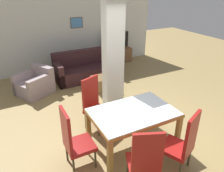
{
  "coord_description": "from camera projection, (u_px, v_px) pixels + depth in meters",
  "views": [
    {
      "loc": [
        -1.88,
        -2.79,
        2.89
      ],
      "look_at": [
        0.0,
        0.84,
        0.93
      ],
      "focal_mm": 35.0,
      "sensor_mm": 36.0,
      "label": 1
    }
  ],
  "objects": [
    {
      "name": "dining_chair_head_left",
      "position": [
        74.0,
        139.0,
        3.54
      ],
      "size": [
        0.46,
        0.46,
        1.13
      ],
      "rotation": [
        0.0,
        0.0,
        -1.57
      ],
      "color": "maroon",
      "rests_on": "ground_plane"
    },
    {
      "name": "ground_plane",
      "position": [
        132.0,
        145.0,
        4.26
      ],
      "size": [
        18.0,
        18.0,
        0.0
      ],
      "primitive_type": "plane",
      "color": "#99804D"
    },
    {
      "name": "dining_chair_far_left",
      "position": [
        94.0,
        103.0,
        4.59
      ],
      "size": [
        0.6,
        0.6,
        1.13
      ],
      "rotation": [
        0.0,
        0.0,
        -2.75
      ],
      "color": "maroon",
      "rests_on": "ground_plane"
    },
    {
      "name": "dining_table",
      "position": [
        133.0,
        119.0,
        4.0
      ],
      "size": [
        1.51,
        1.01,
        0.78
      ],
      "color": "olive",
      "rests_on": "ground_plane"
    },
    {
      "name": "dining_chair_near_right",
      "position": [
        183.0,
        142.0,
        3.47
      ],
      "size": [
        0.6,
        0.6,
        1.13
      ],
      "rotation": [
        0.0,
        0.0,
        0.41
      ],
      "color": "maroon",
      "rests_on": "ground_plane"
    },
    {
      "name": "bottle",
      "position": [
        109.0,
        73.0,
        6.26
      ],
      "size": [
        0.08,
        0.08,
        0.23
      ],
      "color": "#194C23",
      "rests_on": "coffee_table"
    },
    {
      "name": "divider_pillar",
      "position": [
        113.0,
        55.0,
        5.05
      ],
      "size": [
        0.45,
        0.29,
        2.7
      ],
      "color": "silver",
      "rests_on": "ground_plane"
    },
    {
      "name": "sofa",
      "position": [
        87.0,
        69.0,
        7.11
      ],
      "size": [
        2.05,
        0.86,
        0.89
      ],
      "rotation": [
        0.0,
        0.0,
        3.14
      ],
      "color": "#351C1F",
      "rests_on": "ground_plane"
    },
    {
      "name": "tv_screen",
      "position": [
        117.0,
        41.0,
        8.29
      ],
      "size": [
        1.08,
        0.28,
        0.61
      ],
      "rotation": [
        0.0,
        0.0,
        3.32
      ],
      "color": "black",
      "rests_on": "tv_stand"
    },
    {
      "name": "armchair",
      "position": [
        35.0,
        84.0,
        6.14
      ],
      "size": [
        1.13,
        1.11,
        0.75
      ],
      "rotation": [
        0.0,
        0.0,
        2.07
      ],
      "color": "gray",
      "rests_on": "ground_plane"
    },
    {
      "name": "back_wall",
      "position": [
        60.0,
        31.0,
        7.44
      ],
      "size": [
        7.2,
        0.09,
        2.7
      ],
      "color": "silver",
      "rests_on": "ground_plane"
    },
    {
      "name": "dining_chair_near_left",
      "position": [
        145.0,
        160.0,
        3.13
      ],
      "size": [
        0.6,
        0.6,
        1.13
      ],
      "rotation": [
        0.0,
        0.0,
        -0.39
      ],
      "color": "maroon",
      "rests_on": "ground_plane"
    },
    {
      "name": "tv_stand",
      "position": [
        117.0,
        55.0,
        8.54
      ],
      "size": [
        1.17,
        0.4,
        0.54
      ],
      "color": "brown",
      "rests_on": "ground_plane"
    },
    {
      "name": "coffee_table",
      "position": [
        104.0,
        83.0,
        6.34
      ],
      "size": [
        0.65,
        0.5,
        0.42
      ],
      "color": "brown",
      "rests_on": "ground_plane"
    }
  ]
}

